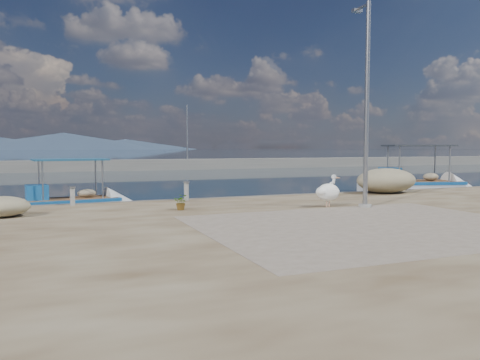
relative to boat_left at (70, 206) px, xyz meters
name	(u,v)px	position (x,y,z in m)	size (l,w,h in m)	color
ground	(285,228)	(6.17, -7.03, -0.19)	(1400.00, 1400.00, 0.00)	#162635
quay	(425,264)	(6.17, -13.03, 0.06)	(44.00, 22.00, 0.50)	#4D3821
quay_patch	(371,225)	(7.17, -10.03, 0.31)	(9.00, 7.00, 0.01)	gray
breakwater	(118,165)	(6.17, 32.97, 0.41)	(120.00, 2.20, 7.50)	gray
mountains	(60,142)	(10.56, 642.97, 9.32)	(370.00, 280.00, 22.00)	#28384C
boat_left	(70,206)	(0.00, 0.00, 0.00)	(5.30, 2.31, 2.47)	white
boat_right	(416,188)	(18.83, 0.96, 0.06)	(6.95, 4.03, 3.18)	white
pelican	(328,192)	(8.30, -6.21, 0.84)	(1.18, 0.77, 1.12)	tan
lamp_post	(366,112)	(9.41, -6.78, 3.61)	(0.44, 0.96, 7.00)	gray
bollard_near	(186,190)	(4.22, -2.43, 0.71)	(0.25, 0.25, 0.75)	gray
bollard_far	(73,195)	(0.01, -2.43, 0.68)	(0.23, 0.23, 0.68)	gray
potted_plant	(181,202)	(3.30, -5.12, 0.57)	(0.48, 0.41, 0.53)	#33722D
net_pile_b	(2,207)	(-2.07, -4.65, 0.62)	(1.60, 1.24, 0.62)	tan
net_pile_c	(386,181)	(13.46, -2.97, 0.87)	(2.88, 2.06, 1.13)	tan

